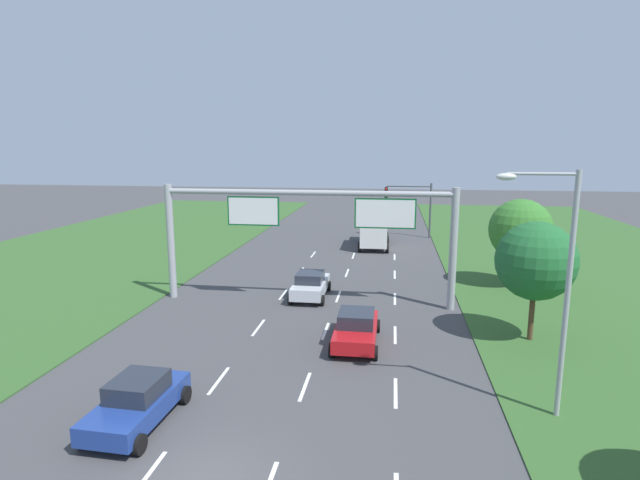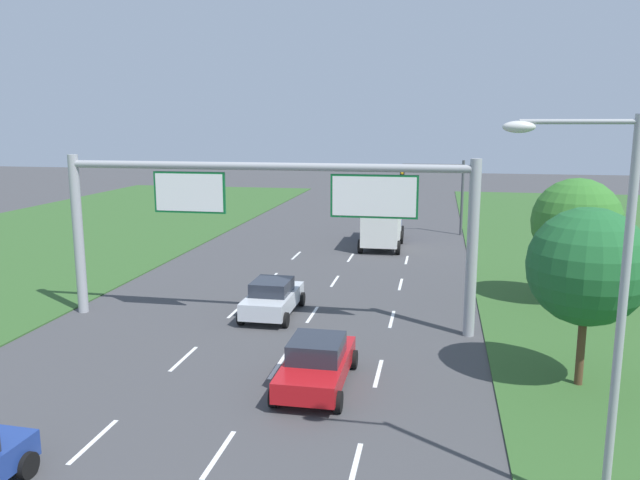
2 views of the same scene
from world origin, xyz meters
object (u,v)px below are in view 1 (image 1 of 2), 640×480
(car_mid_lane, at_px, (310,285))
(traffic_light_mast, at_px, (411,200))
(box_truck, at_px, (375,228))
(street_lamp, at_px, (557,274))
(sign_gantry, at_px, (310,222))
(roadside_tree_far, at_px, (520,230))
(roadside_tree_mid, at_px, (536,261))
(car_lead_silver, at_px, (356,328))
(car_near_red, at_px, (137,401))

(car_mid_lane, xyz_separation_m, traffic_light_mast, (6.80, 22.04, 3.06))
(box_truck, distance_m, street_lamp, 30.21)
(sign_gantry, height_order, roadside_tree_far, sign_gantry)
(roadside_tree_mid, bearing_deg, car_mid_lane, 154.98)
(car_mid_lane, distance_m, sign_gantry, 4.25)
(street_lamp, bearing_deg, traffic_light_mast, 95.81)
(car_mid_lane, xyz_separation_m, street_lamp, (10.32, -12.53, 4.28))
(car_mid_lane, xyz_separation_m, sign_gantry, (0.17, -1.14, 4.09))
(car_lead_silver, relative_size, box_truck, 0.63)
(car_near_red, xyz_separation_m, car_mid_lane, (3.42, 15.00, 0.02))
(box_truck, xyz_separation_m, traffic_light_mast, (3.48, 5.37, 2.11))
(car_lead_silver, height_order, sign_gantry, sign_gantry)
(street_lamp, bearing_deg, box_truck, 103.48)
(sign_gantry, bearing_deg, roadside_tree_far, 22.46)
(roadside_tree_mid, xyz_separation_m, roadside_tree_far, (1.60, 9.68, -0.06))
(traffic_light_mast, relative_size, street_lamp, 0.66)
(sign_gantry, distance_m, roadside_tree_mid, 12.26)
(sign_gantry, bearing_deg, street_lamp, -48.32)
(car_mid_lane, xyz_separation_m, box_truck, (3.32, 16.67, 0.96))
(roadside_tree_mid, bearing_deg, car_lead_silver, -168.99)
(sign_gantry, bearing_deg, car_near_red, -104.52)
(car_lead_silver, xyz_separation_m, roadside_tree_mid, (8.26, 1.61, 3.15))
(car_lead_silver, distance_m, street_lamp, 9.86)
(car_mid_lane, relative_size, sign_gantry, 0.25)
(car_near_red, distance_m, box_truck, 32.39)
(box_truck, bearing_deg, car_lead_silver, -90.34)
(sign_gantry, xyz_separation_m, roadside_tree_mid, (11.44, -4.29, -0.96))
(street_lamp, distance_m, roadside_tree_mid, 7.31)
(roadside_tree_mid, bearing_deg, roadside_tree_far, 80.63)
(car_near_red, xyz_separation_m, roadside_tree_far, (16.63, 19.25, 3.09))
(car_lead_silver, bearing_deg, roadside_tree_far, 48.85)
(traffic_light_mast, bearing_deg, car_lead_silver, -96.76)
(car_lead_silver, relative_size, roadside_tree_mid, 0.77)
(street_lamp, xyz_separation_m, roadside_tree_mid, (1.30, 7.11, -1.14))
(roadside_tree_mid, bearing_deg, sign_gantry, 159.47)
(car_mid_lane, distance_m, roadside_tree_mid, 13.20)
(street_lamp, bearing_deg, roadside_tree_far, 80.21)
(box_truck, height_order, street_lamp, street_lamp)
(car_near_red, xyz_separation_m, car_lead_silver, (6.77, 7.97, 0.00))
(roadside_tree_mid, relative_size, roadside_tree_far, 0.98)
(box_truck, bearing_deg, car_near_red, -102.43)
(box_truck, bearing_deg, street_lamp, -76.95)
(car_mid_lane, height_order, street_lamp, street_lamp)
(sign_gantry, xyz_separation_m, traffic_light_mast, (6.63, 23.18, -1.03))
(sign_gantry, distance_m, street_lamp, 15.26)
(box_truck, relative_size, sign_gantry, 0.42)
(car_lead_silver, relative_size, sign_gantry, 0.26)
(car_near_red, distance_m, car_mid_lane, 15.38)
(car_lead_silver, distance_m, sign_gantry, 7.86)
(car_near_red, height_order, roadside_tree_mid, roadside_tree_mid)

